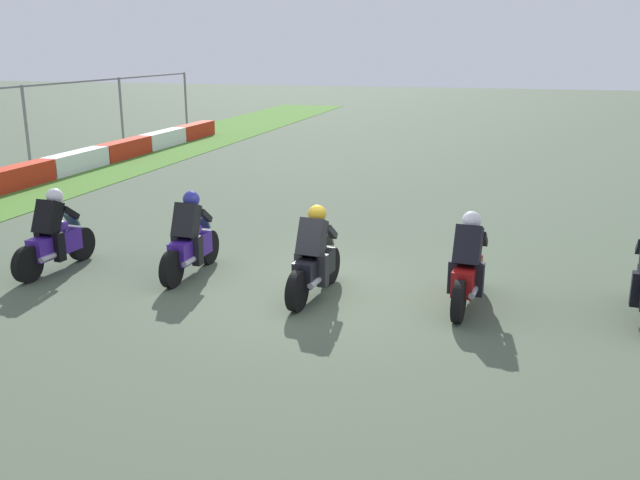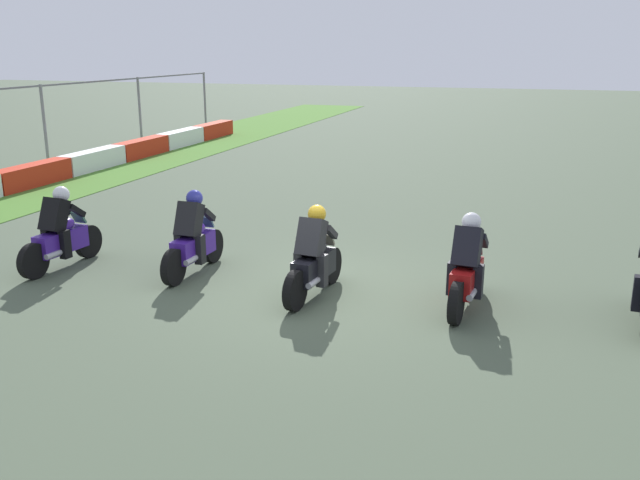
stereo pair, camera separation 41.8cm
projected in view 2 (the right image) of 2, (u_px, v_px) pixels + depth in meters
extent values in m
plane|color=#485540|center=(322.00, 290.00, 11.65)|extent=(120.00, 120.00, 0.00)
cube|color=red|center=(31.00, 176.00, 20.17)|extent=(2.90, 0.60, 0.64)
cube|color=white|center=(93.00, 160.00, 22.89)|extent=(2.90, 0.60, 0.64)
cube|color=red|center=(142.00, 148.00, 25.61)|extent=(2.90, 0.60, 0.64)
cube|color=white|center=(181.00, 138.00, 28.32)|extent=(2.90, 0.60, 0.64)
cube|color=red|center=(213.00, 130.00, 31.04)|extent=(2.90, 0.60, 0.64)
cylinder|color=slate|center=(45.00, 127.00, 22.87)|extent=(0.10, 0.10, 2.76)
cylinder|color=slate|center=(140.00, 112.00, 28.17)|extent=(0.10, 0.10, 2.76)
cylinder|color=slate|center=(205.00, 101.00, 33.46)|extent=(0.10, 0.10, 2.76)
cube|color=black|center=(638.00, 293.00, 10.06)|extent=(0.19, 0.15, 0.52)
cylinder|color=black|center=(475.00, 275.00, 11.41)|extent=(0.65, 0.20, 0.64)
cylinder|color=black|center=(456.00, 303.00, 10.17)|extent=(0.65, 0.20, 0.64)
cube|color=maroon|center=(467.00, 277.00, 10.74)|extent=(1.12, 0.42, 0.40)
ellipsoid|color=maroon|center=(469.00, 257.00, 10.74)|extent=(0.51, 0.34, 0.24)
cube|color=red|center=(460.00, 286.00, 10.28)|extent=(0.07, 0.16, 0.08)
cylinder|color=#A5A5AD|center=(472.00, 294.00, 10.40)|extent=(0.43, 0.14, 0.10)
cube|color=black|center=(467.00, 247.00, 10.51)|extent=(0.52, 0.44, 0.66)
sphere|color=silver|center=(471.00, 222.00, 10.61)|extent=(0.33, 0.33, 0.30)
cube|color=slate|center=(474.00, 248.00, 11.09)|extent=(0.18, 0.27, 0.23)
cube|color=black|center=(452.00, 278.00, 10.71)|extent=(0.19, 0.16, 0.52)
cube|color=black|center=(478.00, 281.00, 10.56)|extent=(0.19, 0.16, 0.52)
cube|color=black|center=(461.00, 238.00, 10.91)|extent=(0.39, 0.13, 0.31)
cube|color=black|center=(484.00, 241.00, 10.77)|extent=(0.39, 0.13, 0.31)
cylinder|color=black|center=(331.00, 265.00, 11.92)|extent=(0.65, 0.21, 0.64)
cylinder|color=black|center=(295.00, 291.00, 10.69)|extent=(0.65, 0.21, 0.64)
cube|color=black|center=(314.00, 267.00, 11.25)|extent=(1.13, 0.44, 0.40)
ellipsoid|color=black|center=(316.00, 248.00, 11.26)|extent=(0.51, 0.35, 0.24)
cube|color=red|center=(300.00, 275.00, 10.80)|extent=(0.08, 0.17, 0.08)
cylinder|color=#A5A5AD|center=(314.00, 282.00, 10.92)|extent=(0.43, 0.15, 0.10)
cube|color=#27272A|center=(311.00, 238.00, 11.02)|extent=(0.53, 0.45, 0.66)
sphere|color=gold|center=(317.00, 214.00, 11.13)|extent=(0.33, 0.33, 0.30)
cube|color=#6E6A59|center=(326.00, 239.00, 11.60)|extent=(0.18, 0.28, 0.23)
cube|color=#27272A|center=(300.00, 267.00, 11.23)|extent=(0.19, 0.16, 0.52)
cube|color=#27272A|center=(322.00, 271.00, 11.07)|extent=(0.19, 0.16, 0.52)
cube|color=#27272A|center=(311.00, 230.00, 11.42)|extent=(0.39, 0.14, 0.31)
cube|color=#27272A|center=(331.00, 232.00, 11.28)|extent=(0.39, 0.14, 0.31)
cylinder|color=black|center=(212.00, 246.00, 13.08)|extent=(0.64, 0.16, 0.64)
cylinder|color=black|center=(174.00, 267.00, 11.81)|extent=(0.64, 0.16, 0.64)
cube|color=#3A1B88|center=(193.00, 246.00, 12.40)|extent=(1.11, 0.35, 0.40)
ellipsoid|color=#3A1B88|center=(195.00, 229.00, 12.41)|extent=(0.49, 0.31, 0.24)
cube|color=red|center=(179.00, 253.00, 11.93)|extent=(0.06, 0.16, 0.08)
cylinder|color=#A5A5AD|center=(192.00, 260.00, 12.06)|extent=(0.42, 0.11, 0.10)
cube|color=black|center=(189.00, 220.00, 12.17)|extent=(0.50, 0.41, 0.66)
sphere|color=navy|center=(194.00, 198.00, 12.27)|extent=(0.31, 0.31, 0.30)
cube|color=#3C576E|center=(206.00, 222.00, 12.76)|extent=(0.16, 0.26, 0.23)
cube|color=black|center=(180.00, 247.00, 12.35)|extent=(0.18, 0.14, 0.52)
cube|color=black|center=(200.00, 249.00, 12.22)|extent=(0.18, 0.14, 0.52)
cube|color=black|center=(191.00, 213.00, 12.56)|extent=(0.39, 0.11, 0.31)
cube|color=black|center=(209.00, 215.00, 12.45)|extent=(0.39, 0.11, 0.31)
cylinder|color=black|center=(88.00, 241.00, 13.39)|extent=(0.65, 0.20, 0.64)
cylinder|color=black|center=(33.00, 261.00, 12.15)|extent=(0.65, 0.20, 0.64)
cube|color=#3A1B88|center=(61.00, 241.00, 12.72)|extent=(1.12, 0.42, 0.40)
ellipsoid|color=#3A1B88|center=(63.00, 224.00, 12.73)|extent=(0.51, 0.34, 0.24)
cube|color=red|center=(40.00, 247.00, 12.26)|extent=(0.07, 0.16, 0.08)
cylinder|color=#A5A5AD|center=(55.00, 254.00, 12.39)|extent=(0.43, 0.14, 0.10)
cube|color=black|center=(54.00, 215.00, 12.49)|extent=(0.52, 0.44, 0.66)
sphere|color=silver|center=(61.00, 194.00, 12.60)|extent=(0.33, 0.33, 0.30)
cube|color=#386353|center=(78.00, 217.00, 13.07)|extent=(0.18, 0.27, 0.23)
cube|color=black|center=(48.00, 242.00, 12.69)|extent=(0.19, 0.16, 0.52)
cube|color=black|center=(65.00, 244.00, 12.54)|extent=(0.19, 0.16, 0.52)
cube|color=black|center=(62.00, 209.00, 12.89)|extent=(0.39, 0.13, 0.31)
cube|color=black|center=(77.00, 210.00, 12.76)|extent=(0.39, 0.13, 0.31)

